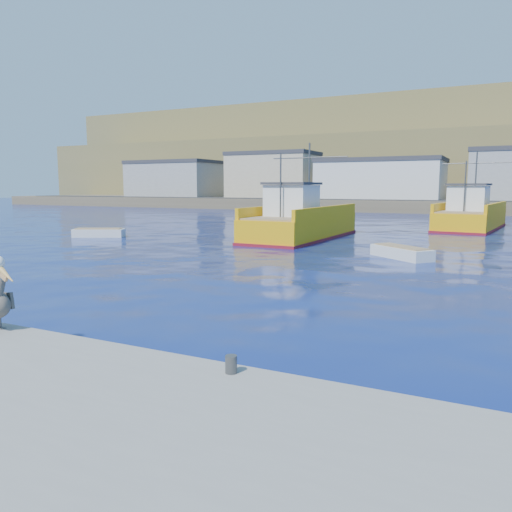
{
  "coord_description": "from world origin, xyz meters",
  "views": [
    {
      "loc": [
        6.87,
        -10.32,
        3.57
      ],
      "look_at": [
        0.0,
        3.61,
        1.39
      ],
      "focal_mm": 35.0,
      "sensor_mm": 36.0,
      "label": 1
    }
  ],
  "objects_px": {
    "trawler_yellow_b": "(470,216)",
    "skiff_left": "(99,234)",
    "trawler_yellow_a": "(300,223)",
    "skiff_mid": "(401,253)"
  },
  "relations": [
    {
      "from": "trawler_yellow_b",
      "to": "skiff_mid",
      "type": "xyz_separation_m",
      "value": [
        -2.04,
        -20.1,
        -0.83
      ]
    },
    {
      "from": "skiff_mid",
      "to": "trawler_yellow_a",
      "type": "bearing_deg",
      "value": 140.37
    },
    {
      "from": "skiff_left",
      "to": "trawler_yellow_a",
      "type": "bearing_deg",
      "value": 21.88
    },
    {
      "from": "trawler_yellow_a",
      "to": "skiff_mid",
      "type": "distance_m",
      "value": 10.34
    },
    {
      "from": "trawler_yellow_b",
      "to": "skiff_mid",
      "type": "distance_m",
      "value": 20.22
    },
    {
      "from": "trawler_yellow_a",
      "to": "skiff_mid",
      "type": "height_order",
      "value": "trawler_yellow_a"
    },
    {
      "from": "trawler_yellow_a",
      "to": "trawler_yellow_b",
      "type": "relative_size",
      "value": 1.0
    },
    {
      "from": "skiff_left",
      "to": "skiff_mid",
      "type": "xyz_separation_m",
      "value": [
        21.12,
        -1.28,
        -0.0
      ]
    },
    {
      "from": "trawler_yellow_b",
      "to": "skiff_mid",
      "type": "relative_size",
      "value": 3.58
    },
    {
      "from": "trawler_yellow_b",
      "to": "skiff_left",
      "type": "height_order",
      "value": "trawler_yellow_b"
    }
  ]
}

